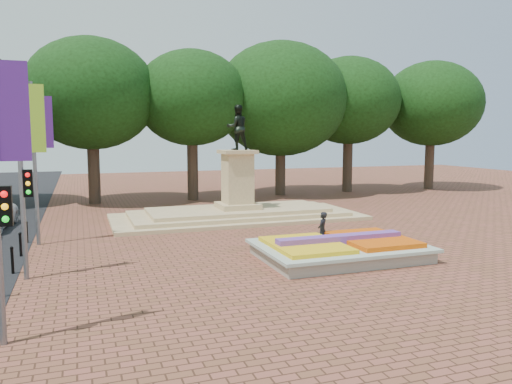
{
  "coord_description": "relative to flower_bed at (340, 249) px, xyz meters",
  "views": [
    {
      "loc": [
        -8.41,
        -18.77,
        4.81
      ],
      "look_at": [
        -0.95,
        2.23,
        2.2
      ],
      "focal_mm": 35.0,
      "sensor_mm": 36.0,
      "label": 1
    }
  ],
  "objects": [
    {
      "name": "ground",
      "position": [
        -1.03,
        2.0,
        -0.38
      ],
      "size": [
        90.0,
        90.0,
        0.0
      ],
      "primitive_type": "plane",
      "color": "brown",
      "rests_on": "ground"
    },
    {
      "name": "flower_bed",
      "position": [
        0.0,
        0.0,
        0.0
      ],
      "size": [
        6.3,
        4.3,
        0.91
      ],
      "color": "gray",
      "rests_on": "ground"
    },
    {
      "name": "monument",
      "position": [
        -1.03,
        10.0,
        0.5
      ],
      "size": [
        14.0,
        6.0,
        6.4
      ],
      "color": "tan",
      "rests_on": "ground"
    },
    {
      "name": "tree_row_back",
      "position": [
        1.31,
        20.0,
        6.29
      ],
      "size": [
        44.8,
        8.8,
        10.43
      ],
      "color": "#37261E",
      "rests_on": "ground"
    },
    {
      "name": "banner_poles",
      "position": [
        -11.1,
        0.69,
        3.5
      ],
      "size": [
        0.88,
        11.17,
        7.0
      ],
      "color": "slate",
      "rests_on": "ground"
    },
    {
      "name": "bollard_row",
      "position": [
        -11.73,
        0.5,
        0.15
      ],
      "size": [
        0.12,
        13.12,
        0.98
      ],
      "color": "black",
      "rests_on": "ground"
    },
    {
      "name": "pedestrian",
      "position": [
        0.08,
        1.68,
        0.4
      ],
      "size": [
        0.67,
        0.66,
        1.56
      ],
      "primitive_type": "imported",
      "rotation": [
        0.0,
        0.0,
        3.89
      ],
      "color": "black",
      "rests_on": "ground"
    }
  ]
}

